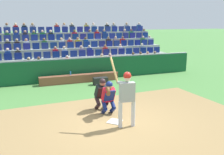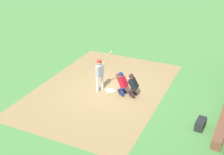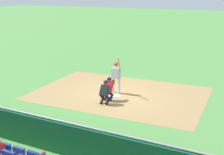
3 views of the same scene
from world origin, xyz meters
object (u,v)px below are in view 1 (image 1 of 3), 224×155
(catcher_crouching, at_px, (108,96))
(water_bottle_on_bench, at_px, (70,73))
(home_plate_umpire, at_px, (102,92))
(batter_at_plate, at_px, (127,93))
(equipment_duffel_bag, at_px, (100,81))
(home_plate_marker, at_px, (115,121))
(dugout_bench, at_px, (80,78))

(catcher_crouching, relative_size, water_bottle_on_bench, 6.05)
(home_plate_umpire, xyz_separation_m, water_bottle_on_bench, (0.25, -4.60, -0.14))
(batter_at_plate, xyz_separation_m, catcher_crouching, (0.16, -1.20, -0.41))
(catcher_crouching, bearing_deg, home_plate_umpire, -83.04)
(catcher_crouching, bearing_deg, equipment_duffel_bag, -104.44)
(home_plate_marker, bearing_deg, dugout_bench, -92.16)
(home_plate_umpire, bearing_deg, home_plate_marker, 91.55)
(batter_at_plate, xyz_separation_m, dugout_bench, (-0.02, -6.30, -0.91))
(catcher_crouching, height_order, home_plate_umpire, catcher_crouching)
(dugout_bench, bearing_deg, home_plate_marker, 87.84)
(home_plate_marker, distance_m, dugout_bench, 5.82)
(home_plate_marker, bearing_deg, home_plate_umpire, -88.45)
(batter_at_plate, distance_m, home_plate_umpire, 1.83)
(batter_at_plate, bearing_deg, water_bottle_on_bench, -85.68)
(catcher_crouching, xyz_separation_m, home_plate_umpire, (0.07, -0.56, -0.02))
(dugout_bench, bearing_deg, equipment_duffel_bag, 136.74)
(home_plate_marker, height_order, catcher_crouching, catcher_crouching)
(batter_at_plate, xyz_separation_m, water_bottle_on_bench, (0.48, -6.36, -0.58))
(home_plate_marker, height_order, batter_at_plate, batter_at_plate)
(home_plate_marker, bearing_deg, batter_at_plate, 112.16)
(batter_at_plate, distance_m, equipment_duffel_bag, 5.60)
(home_plate_marker, relative_size, equipment_duffel_bag, 0.57)
(home_plate_marker, relative_size, dugout_bench, 0.10)
(home_plate_umpire, bearing_deg, catcher_crouching, 96.96)
(dugout_bench, relative_size, equipment_duffel_bag, 5.71)
(home_plate_umpire, height_order, dugout_bench, home_plate_umpire)
(dugout_bench, bearing_deg, home_plate_umpire, 86.80)
(home_plate_marker, distance_m, batter_at_plate, 1.23)
(home_plate_marker, xyz_separation_m, home_plate_umpire, (0.03, -1.27, 0.67))
(batter_at_plate, relative_size, equipment_duffel_bag, 2.90)
(home_plate_marker, distance_m, water_bottle_on_bench, 5.90)
(batter_at_plate, relative_size, home_plate_umpire, 1.76)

